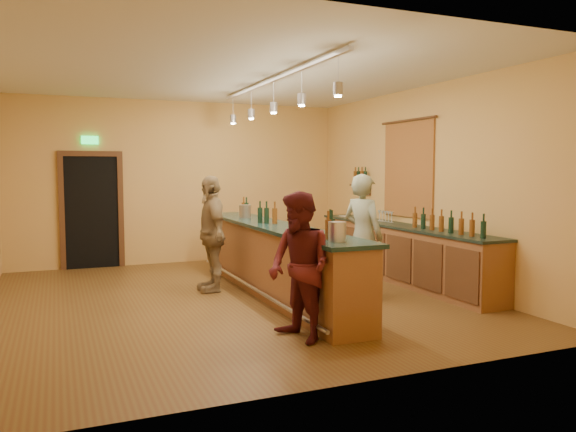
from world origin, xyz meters
name	(u,v)px	position (x,y,z in m)	size (l,w,h in m)	color
floor	(233,299)	(0.00, 0.00, 0.00)	(7.00, 7.00, 0.00)	brown
ceiling	(231,73)	(0.00, 0.00, 3.20)	(6.50, 7.00, 0.02)	silver
wall_back	(181,182)	(0.00, 3.50, 1.60)	(6.50, 0.02, 3.20)	#DEAE53
wall_front	(353,199)	(0.00, -3.50, 1.60)	(6.50, 0.02, 3.20)	#DEAE53
wall_right	(423,185)	(3.25, 0.00, 1.60)	(0.02, 7.00, 3.20)	#DEAE53
doorway	(92,208)	(-1.70, 3.47, 1.13)	(1.15, 0.09, 2.48)	black
tapestry	(408,170)	(3.23, 0.40, 1.85)	(0.03, 1.40, 1.60)	maroon
bottle_shelf	(361,179)	(3.17, 1.90, 1.67)	(0.17, 0.55, 0.54)	#4A2F16
back_counter	(401,252)	(2.97, 0.18, 0.49)	(0.60, 4.55, 1.27)	brown
tasting_bar	(274,254)	(0.63, 0.00, 0.61)	(0.73, 5.10, 1.38)	brown
pendant_track	(274,91)	(0.63, 0.00, 2.98)	(0.11, 4.60, 0.50)	silver
bartender	(363,236)	(1.76, -0.64, 0.90)	(0.65, 0.43, 1.79)	gray
customer_a	(300,267)	(0.08, -2.20, 0.81)	(0.79, 0.61, 1.62)	#59191E
customer_b	(211,234)	(-0.14, 0.64, 0.88)	(1.03, 0.43, 1.76)	#997A51
bar_stool	(325,244)	(1.77, 0.61, 0.63)	(0.37, 0.37, 0.77)	olive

